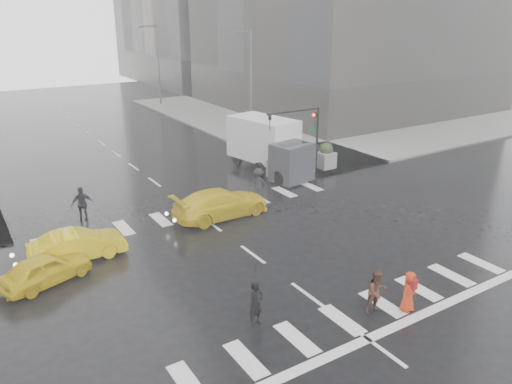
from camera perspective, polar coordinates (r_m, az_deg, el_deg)
ground at (r=22.69m, az=-0.36°, el=-7.16°), size 120.00×120.00×0.00m
sidewalk_ne at (r=47.07m, az=8.65°, el=7.14°), size 35.00×35.00×0.15m
road_markings at (r=22.69m, az=-0.36°, el=-7.14°), size 18.00×48.00×0.01m
traffic_signal_pole at (r=32.72m, az=5.67°, el=7.29°), size 4.45×0.42×4.50m
street_lamp_near at (r=41.58m, az=-0.77°, el=12.51°), size 2.15×0.22×9.00m
street_lamp_far at (r=59.46m, az=-11.23°, el=14.40°), size 2.15×0.22×9.00m
planter_west at (r=32.29m, az=2.50°, el=3.09°), size 1.10×1.10×1.80m
planter_mid at (r=33.42m, az=5.33°, el=3.61°), size 1.10×1.10×1.80m
planter_east at (r=34.64m, az=7.97°, el=4.09°), size 1.10×1.10×1.80m
pedestrian_black at (r=17.23m, az=-0.01°, el=-10.54°), size 1.14×1.15×2.43m
pedestrian_brown at (r=18.81m, az=13.68°, el=-11.00°), size 0.89×0.74×1.69m
pedestrian_orange at (r=19.23m, az=17.09°, el=-10.80°), size 0.84×0.63×1.56m
pedestrian_far_a at (r=27.38m, az=-19.23°, el=-1.31°), size 1.16×0.78×1.87m
pedestrian_far_b at (r=29.09m, az=0.29°, el=1.02°), size 1.30×1.25×1.80m
taxi_front at (r=21.91m, az=-22.93°, el=-8.11°), size 3.92×2.58×1.24m
taxi_mid at (r=23.37m, az=-19.72°, el=-5.75°), size 4.11×1.49×1.35m
taxi_rear at (r=26.50m, az=-4.03°, el=-1.29°), size 4.67×2.22×1.52m
box_truck at (r=33.58m, az=1.68°, el=5.40°), size 2.52×6.71×3.56m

